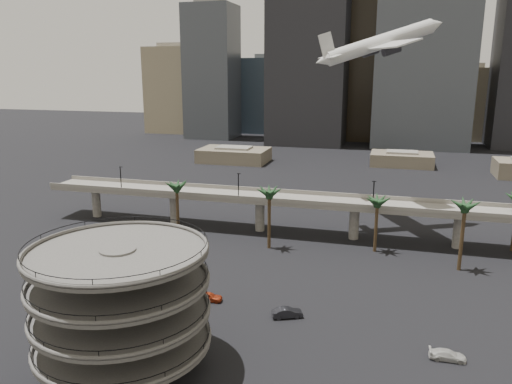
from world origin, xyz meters
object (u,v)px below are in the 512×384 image
(car_b, at_px, (287,313))
(car_a, at_px, (209,297))
(overpass, at_px, (306,204))
(airborne_jet, at_px, (380,43))
(car_c, at_px, (448,355))
(parking_ramp, at_px, (121,298))

(car_b, bearing_deg, car_a, 57.70)
(car_a, bearing_deg, overpass, -20.59)
(airborne_jet, xyz_separation_m, car_a, (-23.48, -50.32, -42.37))
(car_a, distance_m, car_c, 37.38)
(car_a, bearing_deg, car_c, -108.58)
(overpass, height_order, car_a, overpass)
(overpass, xyz_separation_m, car_b, (4.22, -40.26, -6.55))
(parking_ramp, xyz_separation_m, car_a, (3.50, 20.74, -9.06))
(car_b, bearing_deg, car_c, -128.02)
(overpass, height_order, airborne_jet, airborne_jet)
(car_b, xyz_separation_m, car_c, (22.85, -5.72, -0.10))
(airborne_jet, relative_size, car_b, 6.13)
(overpass, bearing_deg, car_b, -84.01)
(car_b, bearing_deg, parking_ramp, 113.44)
(airborne_jet, bearing_deg, parking_ramp, -139.85)
(airborne_jet, xyz_separation_m, car_c, (13.09, -58.04, -42.46))
(car_a, height_order, car_b, car_b)
(overpass, distance_m, airborne_jet, 40.29)
(car_a, xyz_separation_m, car_b, (13.72, -2.01, 0.02))
(car_b, height_order, car_c, car_b)
(overpass, xyz_separation_m, car_c, (27.08, -45.98, -6.65))
(parking_ramp, xyz_separation_m, car_c, (40.08, 13.02, -9.15))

